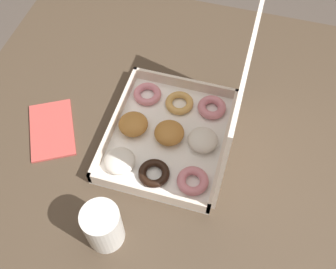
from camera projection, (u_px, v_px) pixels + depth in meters
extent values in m
plane|color=#564C44|center=(160.00, 237.00, 1.52)|extent=(8.00, 8.00, 0.00)
cube|color=#4C3D2D|center=(155.00, 142.00, 0.93)|extent=(1.01, 0.98, 0.03)
cylinder|color=#4C3D2D|center=(84.00, 68.00, 1.54)|extent=(0.06, 0.06, 0.69)
cylinder|color=#4C3D2D|center=(313.00, 118.00, 1.41)|extent=(0.06, 0.06, 0.69)
cube|color=white|center=(168.00, 137.00, 0.92)|extent=(0.32, 0.27, 0.01)
cube|color=silver|center=(115.00, 120.00, 0.92)|extent=(0.32, 0.01, 0.03)
cube|color=silver|center=(224.00, 146.00, 0.88)|extent=(0.32, 0.01, 0.03)
cube|color=silver|center=(185.00, 83.00, 0.98)|extent=(0.01, 0.27, 0.03)
cube|color=silver|center=(148.00, 193.00, 0.82)|extent=(0.01, 0.27, 0.03)
cube|color=silver|center=(237.00, 107.00, 0.76)|extent=(0.32, 0.01, 0.27)
torus|color=pink|center=(147.00, 94.00, 0.97)|extent=(0.07, 0.07, 0.02)
ellipsoid|color=#B77A38|center=(133.00, 124.00, 0.91)|extent=(0.07, 0.07, 0.04)
ellipsoid|color=white|center=(120.00, 161.00, 0.86)|extent=(0.07, 0.07, 0.03)
torus|color=tan|center=(179.00, 103.00, 0.96)|extent=(0.07, 0.07, 0.02)
ellipsoid|color=#B77A38|center=(169.00, 133.00, 0.90)|extent=(0.07, 0.07, 0.04)
torus|color=black|center=(154.00, 173.00, 0.85)|extent=(0.07, 0.07, 0.02)
torus|color=pink|center=(212.00, 107.00, 0.95)|extent=(0.07, 0.07, 0.02)
ellipsoid|color=white|center=(203.00, 140.00, 0.89)|extent=(0.07, 0.07, 0.03)
torus|color=pink|center=(193.00, 181.00, 0.84)|extent=(0.07, 0.07, 0.02)
cylinder|color=white|center=(103.00, 226.00, 0.75)|extent=(0.07, 0.07, 0.11)
cylinder|color=black|center=(99.00, 217.00, 0.71)|extent=(0.06, 0.06, 0.01)
cube|color=#CC4C47|center=(52.00, 130.00, 0.93)|extent=(0.19, 0.17, 0.01)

